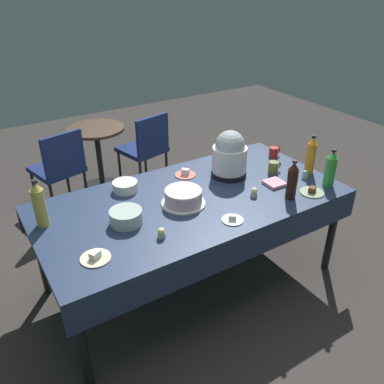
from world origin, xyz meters
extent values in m
plane|color=#383330|center=(0.00, 0.00, 0.00)|extent=(9.00, 9.00, 0.00)
cube|color=navy|center=(0.00, 0.00, 0.73)|extent=(2.20, 1.10, 0.04)
cylinder|color=black|center=(-1.02, -0.47, 0.35)|extent=(0.06, 0.06, 0.71)
cylinder|color=black|center=(1.02, -0.47, 0.35)|extent=(0.06, 0.06, 0.71)
cylinder|color=black|center=(-1.02, 0.47, 0.35)|extent=(0.06, 0.06, 0.71)
cylinder|color=black|center=(1.02, 0.47, 0.35)|extent=(0.06, 0.06, 0.71)
cube|color=navy|center=(0.00, -0.55, 0.62)|extent=(2.20, 0.01, 0.18)
cube|color=navy|center=(0.00, 0.55, 0.62)|extent=(2.20, 0.01, 0.18)
cylinder|color=silver|center=(-0.09, -0.04, 0.76)|extent=(0.31, 0.31, 0.01)
cylinder|color=beige|center=(-0.09, -0.04, 0.81)|extent=(0.26, 0.26, 0.09)
cylinder|color=silver|center=(-0.09, -0.04, 0.86)|extent=(0.26, 0.26, 0.01)
cylinder|color=black|center=(0.44, 0.15, 0.77)|extent=(0.28, 0.28, 0.04)
cylinder|color=white|center=(0.44, 0.15, 0.89)|extent=(0.27, 0.27, 0.20)
sphere|color=#B2BCC1|center=(0.44, 0.15, 1.01)|extent=(0.23, 0.23, 0.23)
cylinder|color=#B2C6BC|center=(-0.53, -0.05, 0.80)|extent=(0.21, 0.21, 0.09)
cylinder|color=silver|center=(-0.36, 0.36, 0.79)|extent=(0.19, 0.19, 0.07)
cylinder|color=#8CA87F|center=(0.79, -0.40, 0.75)|extent=(0.18, 0.18, 0.01)
cube|color=brown|center=(0.79, -0.40, 0.78)|extent=(0.07, 0.07, 0.04)
cylinder|color=white|center=(0.07, -0.39, 0.75)|extent=(0.14, 0.14, 0.01)
cube|color=white|center=(0.07, -0.39, 0.77)|extent=(0.06, 0.06, 0.03)
cylinder|color=beige|center=(-0.82, -0.29, 0.75)|extent=(0.18, 0.18, 0.01)
cube|color=white|center=(-0.82, -0.29, 0.78)|extent=(0.07, 0.07, 0.04)
cylinder|color=#E07266|center=(0.15, 0.34, 0.75)|extent=(0.17, 0.17, 0.01)
cube|color=white|center=(0.15, 0.34, 0.78)|extent=(0.07, 0.07, 0.05)
cylinder|color=beige|center=(-0.41, -0.31, 0.77)|extent=(0.05, 0.05, 0.03)
sphere|color=beige|center=(-0.41, -0.31, 0.79)|extent=(0.05, 0.05, 0.05)
cylinder|color=beige|center=(0.39, -0.21, 0.77)|extent=(0.05, 0.05, 0.03)
sphere|color=beige|center=(0.39, -0.21, 0.79)|extent=(0.05, 0.05, 0.05)
cylinder|color=beige|center=(0.92, -0.20, 0.77)|extent=(0.05, 0.05, 0.03)
sphere|color=#6BC6B2|center=(0.92, -0.20, 0.79)|extent=(0.05, 0.05, 0.05)
cylinder|color=#33190F|center=(0.60, -0.37, 0.86)|extent=(0.07, 0.07, 0.23)
cone|color=#33190F|center=(0.60, -0.37, 1.00)|extent=(0.07, 0.07, 0.05)
cylinder|color=black|center=(0.60, -0.37, 1.04)|extent=(0.03, 0.03, 0.02)
cylinder|color=orange|center=(1.02, -0.15, 0.87)|extent=(0.07, 0.07, 0.25)
cone|color=orange|center=(1.02, -0.15, 1.02)|extent=(0.07, 0.07, 0.05)
cylinder|color=black|center=(1.02, -0.15, 1.06)|extent=(0.03, 0.03, 0.02)
cylinder|color=green|center=(0.98, -0.38, 0.86)|extent=(0.08, 0.08, 0.23)
cone|color=green|center=(0.98, -0.38, 1.00)|extent=(0.07, 0.07, 0.05)
cylinder|color=black|center=(0.98, -0.38, 1.04)|extent=(0.04, 0.04, 0.02)
cylinder|color=gold|center=(-0.99, 0.21, 0.88)|extent=(0.08, 0.08, 0.26)
cone|color=gold|center=(-0.99, 0.21, 1.03)|extent=(0.07, 0.07, 0.05)
cylinder|color=black|center=(-0.99, 0.21, 1.07)|extent=(0.04, 0.04, 0.02)
cylinder|color=#B2231E|center=(0.98, 0.23, 0.79)|extent=(0.08, 0.08, 0.09)
torus|color=#B2231E|center=(1.03, 0.23, 0.80)|extent=(0.06, 0.01, 0.06)
cylinder|color=olive|center=(0.77, 0.00, 0.80)|extent=(0.08, 0.08, 0.10)
torus|color=olive|center=(0.82, 0.00, 0.80)|extent=(0.06, 0.01, 0.06)
cube|color=pink|center=(0.64, -0.16, 0.76)|extent=(0.14, 0.14, 0.02)
cube|color=navy|center=(-0.55, 1.70, 0.42)|extent=(0.53, 0.53, 0.05)
cube|color=navy|center=(-0.50, 1.50, 0.65)|extent=(0.42, 0.14, 0.40)
cylinder|color=black|center=(-0.41, 1.93, 0.20)|extent=(0.04, 0.04, 0.40)
cylinder|color=black|center=(-0.78, 1.84, 0.20)|extent=(0.04, 0.04, 0.40)
cylinder|color=black|center=(-0.32, 1.56, 0.20)|extent=(0.04, 0.04, 0.40)
cylinder|color=black|center=(-0.69, 1.47, 0.20)|extent=(0.04, 0.04, 0.40)
cube|color=navy|center=(0.40, 1.70, 0.42)|extent=(0.53, 0.53, 0.05)
cube|color=navy|center=(0.45, 1.50, 0.65)|extent=(0.42, 0.14, 0.40)
cylinder|color=black|center=(0.54, 1.93, 0.20)|extent=(0.04, 0.04, 0.40)
cylinder|color=black|center=(0.17, 1.84, 0.20)|extent=(0.04, 0.04, 0.40)
cylinder|color=black|center=(0.63, 1.56, 0.20)|extent=(0.04, 0.04, 0.40)
cylinder|color=black|center=(0.26, 1.47, 0.20)|extent=(0.04, 0.04, 0.40)
cylinder|color=#473323|center=(-0.05, 1.85, 0.70)|extent=(0.60, 0.60, 0.03)
cylinder|color=black|center=(-0.05, 1.85, 0.35)|extent=(0.06, 0.06, 0.67)
cylinder|color=black|center=(-0.05, 1.85, 0.01)|extent=(0.44, 0.44, 0.02)
camera|label=1|loc=(-1.30, -2.08, 2.18)|focal=37.07mm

